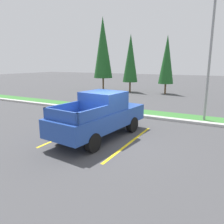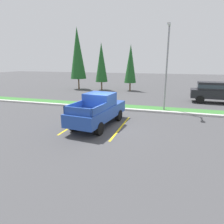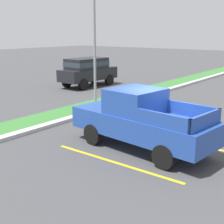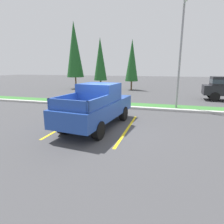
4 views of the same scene
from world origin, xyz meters
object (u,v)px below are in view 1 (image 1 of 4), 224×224
(pickup_truck_main, at_px, (100,115))
(cypress_tree_leftmost, at_px, (103,48))
(street_light, at_px, (210,52))
(cypress_tree_left_inner, at_px, (130,58))
(cypress_tree_center, at_px, (167,60))

(pickup_truck_main, bearing_deg, cypress_tree_leftmost, 120.33)
(street_light, relative_size, cypress_tree_left_inner, 1.02)
(cypress_tree_leftmost, relative_size, cypress_tree_center, 1.39)
(cypress_tree_left_inner, relative_size, cypress_tree_center, 1.05)
(pickup_truck_main, xyz_separation_m, cypress_tree_leftmost, (-9.08, 15.53, 4.19))
(street_light, height_order, cypress_tree_center, street_light)
(pickup_truck_main, height_order, street_light, street_light)
(cypress_tree_left_inner, xyz_separation_m, cypress_tree_center, (4.17, 0.39, -0.19))
(street_light, bearing_deg, pickup_truck_main, -126.53)
(street_light, distance_m, cypress_tree_leftmost, 16.60)
(cypress_tree_center, bearing_deg, pickup_truck_main, -85.30)
(pickup_truck_main, height_order, cypress_tree_left_inner, cypress_tree_left_inner)
(street_light, bearing_deg, cypress_tree_center, 115.89)
(street_light, distance_m, cypress_tree_center, 12.06)
(cypress_tree_leftmost, bearing_deg, cypress_tree_center, 4.70)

